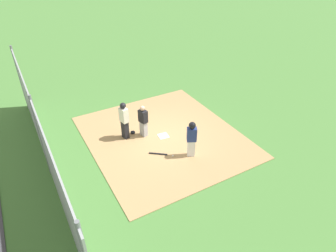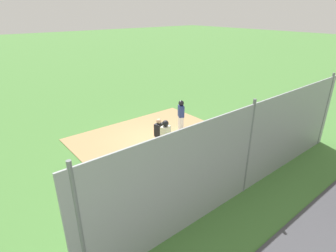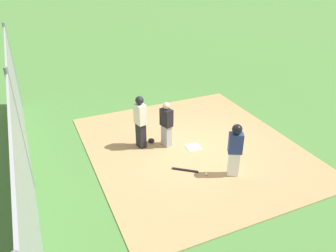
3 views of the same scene
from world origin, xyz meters
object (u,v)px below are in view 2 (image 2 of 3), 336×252
object	(u,v)px
home_plate	(158,141)
baseball_bat	(186,140)
catcher	(159,134)
catcher_mask	(158,155)
umpire	(166,139)
runner	(181,113)
baseball	(186,135)

from	to	relation	value
home_plate	baseball_bat	bearing A→B (deg)	-37.91
catcher	catcher_mask	size ratio (longest dim) A/B	6.29
umpire	catcher_mask	xyz separation A→B (m)	(-0.12, 0.39, -0.86)
umpire	runner	world-z (taller)	umpire
runner	catcher_mask	size ratio (longest dim) A/B	6.65
baseball_bat	baseball	size ratio (longest dim) A/B	10.36
catcher_mask	umpire	bearing A→B (deg)	-73.25
runner	baseball_bat	distance (m)	1.60
catcher	runner	world-z (taller)	runner
baseball_bat	umpire	bearing A→B (deg)	148.90
catcher	umpire	distance (m)	0.83
baseball_bat	catcher_mask	bearing A→B (deg)	136.66
home_plate	umpire	size ratio (longest dim) A/B	0.25
catcher	baseball_bat	distance (m)	1.71
catcher	home_plate	bearing A→B (deg)	-50.13
umpire	baseball_bat	world-z (taller)	umpire
home_plate	baseball_bat	xyz separation A→B (m)	(1.04, -0.81, 0.02)
catcher	umpire	xyz separation A→B (m)	(-0.26, -0.78, 0.15)
home_plate	catcher	world-z (taller)	catcher
runner	baseball	distance (m)	1.14
catcher	catcher_mask	distance (m)	0.89
umpire	baseball	size ratio (longest dim) A/B	23.63
baseball	catcher_mask	bearing A→B (deg)	-162.27
catcher_mask	home_plate	bearing A→B (deg)	51.78
runner	baseball	size ratio (longest dim) A/B	21.56
runner	baseball_bat	size ratio (longest dim) A/B	2.08
runner	home_plate	bearing A→B (deg)	38.54
baseball	runner	bearing A→B (deg)	68.83
runner	baseball	bearing A→B (deg)	96.43
catcher_mask	baseball_bat	bearing A→B (deg)	8.77
home_plate	baseball	world-z (taller)	baseball
umpire	catcher_mask	size ratio (longest dim) A/B	7.29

